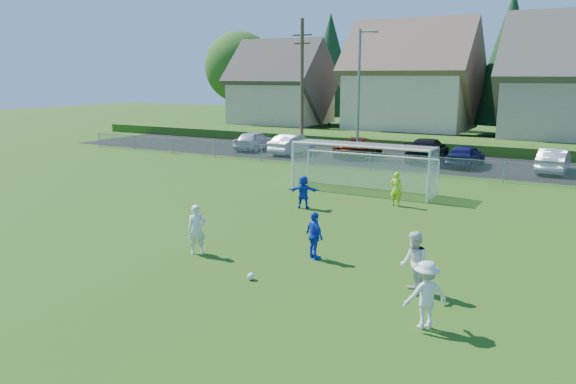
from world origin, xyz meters
name	(u,v)px	position (x,y,z in m)	size (l,w,h in m)	color
ground	(147,293)	(0.00, 0.00, 0.00)	(160.00, 160.00, 0.00)	#193D0C
asphalt_lot	(425,162)	(0.00, 27.50, 0.01)	(60.00, 60.00, 0.00)	black
grass_embankment	(452,144)	(0.00, 35.00, 0.40)	(70.00, 6.00, 0.80)	#1E420F
soccer_ball	(251,276)	(1.99, 2.25, 0.11)	(0.22, 0.22, 0.22)	white
player_white_a	(197,230)	(-0.95, 3.45, 0.84)	(0.61, 0.40, 1.68)	white
player_white_b	(414,263)	(6.46, 3.56, 0.88)	(0.86, 0.67, 1.76)	white
player_white_c	(426,295)	(7.34, 1.63, 0.83)	(1.08, 0.62, 1.67)	white
player_blue_a	(315,236)	(2.74, 4.90, 0.79)	(0.93, 0.39, 1.58)	blue
player_blue_b	(303,192)	(-0.93, 11.07, 0.75)	(1.40, 0.45, 1.51)	blue
goalkeeper	(396,189)	(2.58, 13.57, 0.79)	(0.58, 0.38, 1.58)	#B4EC1B
car_a	(254,140)	(-13.80, 26.96, 0.76)	(1.80, 4.48, 1.53)	#B8B8C0
car_b	(293,144)	(-9.94, 26.34, 0.75)	(1.59, 4.55, 1.50)	white
car_c	(359,147)	(-4.98, 27.55, 0.72)	(2.40, 5.20, 1.44)	#5B140A
car_d	(427,150)	(0.04, 27.71, 0.81)	(2.28, 5.61, 1.63)	black
car_e	(466,155)	(2.87, 26.72, 0.74)	(1.74, 4.32, 1.47)	#141748
car_f	(554,161)	(8.12, 27.01, 0.75)	(1.58, 4.53, 1.49)	silver
soccer_goal	(364,160)	(0.00, 16.05, 1.63)	(7.42, 1.90, 2.50)	white
chainlink_fence	(400,163)	(0.00, 22.00, 0.63)	(52.06, 0.06, 1.20)	gray
streetlight	(359,91)	(-4.45, 26.00, 4.84)	(1.38, 0.18, 9.00)	slate
utility_pole	(302,85)	(-9.50, 27.00, 5.15)	(1.60, 0.26, 10.00)	#473321
houses_row	(499,58)	(1.97, 42.46, 7.33)	(53.90, 11.45, 13.27)	tan
tree_row	(500,65)	(1.04, 48.74, 6.91)	(65.98, 12.36, 13.80)	#382616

